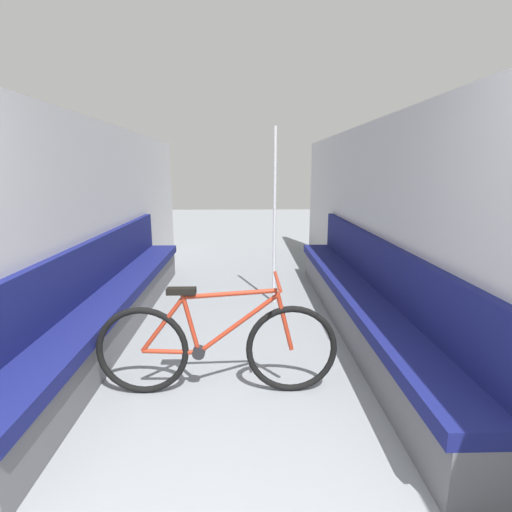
{
  "coord_description": "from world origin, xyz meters",
  "views": [
    {
      "loc": [
        0.09,
        -0.96,
        1.58
      ],
      "look_at": [
        0.21,
        3.65,
        0.57
      ],
      "focal_mm": 28.0,
      "sensor_mm": 36.0,
      "label": 1
    }
  ],
  "objects_px": {
    "bench_seat_row_right": "(360,300)",
    "bicycle": "(217,347)",
    "bench_seat_row_left": "(113,303)",
    "grab_pole_near": "(274,220)"
  },
  "relations": [
    {
      "from": "bicycle",
      "to": "grab_pole_near",
      "type": "relative_size",
      "value": 0.83
    },
    {
      "from": "bench_seat_row_left",
      "to": "grab_pole_near",
      "type": "bearing_deg",
      "value": 28.05
    },
    {
      "from": "grab_pole_near",
      "to": "bench_seat_row_left",
      "type": "bearing_deg",
      "value": -151.95
    },
    {
      "from": "bench_seat_row_left",
      "to": "bicycle",
      "type": "bearing_deg",
      "value": -45.47
    },
    {
      "from": "bench_seat_row_right",
      "to": "grab_pole_near",
      "type": "bearing_deg",
      "value": 132.26
    },
    {
      "from": "bench_seat_row_left",
      "to": "grab_pole_near",
      "type": "distance_m",
      "value": 1.98
    },
    {
      "from": "bench_seat_row_left",
      "to": "bench_seat_row_right",
      "type": "distance_m",
      "value": 2.43
    },
    {
      "from": "bench_seat_row_left",
      "to": "grab_pole_near",
      "type": "height_order",
      "value": "grab_pole_near"
    },
    {
      "from": "bench_seat_row_left",
      "to": "bicycle",
      "type": "height_order",
      "value": "bench_seat_row_left"
    },
    {
      "from": "bench_seat_row_right",
      "to": "bicycle",
      "type": "bearing_deg",
      "value": -140.2
    }
  ]
}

